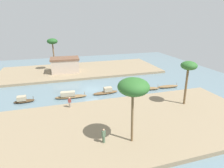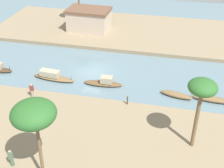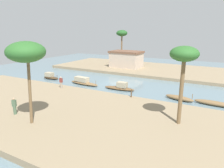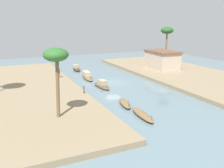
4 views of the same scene
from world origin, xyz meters
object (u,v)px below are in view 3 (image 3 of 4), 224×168
Objects in this scene: sampan_midstream at (120,87)px; palm_tree_left_far at (184,57)px; person_by_mooring at (61,83)px; sampan_near_left_bank at (50,76)px; riverside_building at (126,59)px; sampan_open_hull at (83,82)px; sampan_foreground at (179,98)px; sampan_with_tall_canopy at (214,103)px; palm_tree_left_near at (26,53)px; palm_tree_right_tall at (122,34)px; mooring_post at (131,93)px; person_on_near_bank at (14,107)px.

palm_tree_left_far is at bearing -43.13° from sampan_midstream.
palm_tree_left_far is (17.09, -3.82, 5.06)m from person_by_mooring.
sampan_near_left_bank is 2.02× the size of person_by_mooring.
palm_tree_left_far is 29.29m from riverside_building.
sampan_foreground is at bearing 2.98° from sampan_open_hull.
sampan_with_tall_canopy is 0.64× the size of palm_tree_left_near.
palm_tree_right_tall reaches higher than sampan_with_tall_canopy.
sampan_with_tall_canopy is at bearing 3.30° from sampan_open_hull.
palm_tree_left_near reaches higher than sampan_midstream.
sampan_midstream is 21.16m from palm_tree_right_tall.
mooring_post reaches higher than sampan_midstream.
palm_tree_right_tall reaches higher than sampan_midstream.
mooring_post is at bearing -134.14° from sampan_foreground.
sampan_open_hull is at bearing -82.91° from palm_tree_right_tall.
sampan_open_hull is at bearing -88.53° from riverside_building.
sampan_midstream is (6.56, 0.11, -0.05)m from sampan_open_hull.
palm_tree_left_near is at bearing -51.26° from sampan_near_left_bank.
sampan_near_left_bank is 0.41× the size of palm_tree_right_tall.
palm_tree_left_near reaches higher than sampan_with_tall_canopy.
sampan_open_hull is 3.41× the size of person_by_mooring.
sampan_near_left_bank is at bearing -114.87° from riverside_building.
sampan_open_hull is at bearing -101.98° from person_on_near_bank.
sampan_open_hull is at bearing 159.31° from mooring_post.
palm_tree_left_near is at bearing -97.25° from sampan_midstream.
sampan_near_left_bank is 0.69× the size of sampan_midstream.
riverside_building is at bearing 99.82° from palm_tree_left_near.
sampan_open_hull is 7.50m from sampan_near_left_bank.
sampan_with_tall_canopy is 0.57× the size of palm_tree_right_tall.
palm_tree_right_tall is at bearing 103.20° from palm_tree_left_near.
palm_tree_left_far is at bearing 28.60° from palm_tree_left_near.
riverside_building is at bearing 124.69° from palm_tree_left_far.
sampan_foreground is at bearing 55.74° from palm_tree_left_near.
riverside_building is (-14.88, 15.82, 2.04)m from sampan_foreground.
sampan_midstream reaches higher than sampan_with_tall_canopy.
mooring_post reaches higher than sampan_open_hull.
mooring_post is at bearing -147.94° from person_on_near_bank.
palm_tree_right_tall is at bearing 125.61° from palm_tree_left_far.
sampan_with_tall_canopy is 2.81× the size of person_by_mooring.
mooring_post is at bearing 66.88° from palm_tree_left_near.
palm_tree_right_tall is (-2.24, 18.00, 7.05)m from sampan_open_hull.
palm_tree_right_tall is at bearing 71.49° from sampan_near_left_bank.
riverside_building is (-2.20, 29.57, 1.01)m from person_on_near_bank.
riverside_building reaches higher than person_by_mooring.
sampan_with_tall_canopy is at bearing -162.16° from person_on_near_bank.
sampan_near_left_bank is 19.74m from palm_tree_right_tall.
sampan_with_tall_canopy is 1.39× the size of sampan_near_left_bank.
sampan_with_tall_canopy is 0.95× the size of sampan_midstream.
sampan_near_left_bank is 20.76m from palm_tree_left_near.
palm_tree_right_tall is 1.14× the size of riverside_building.
person_on_near_bank is 6.16m from palm_tree_left_near.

